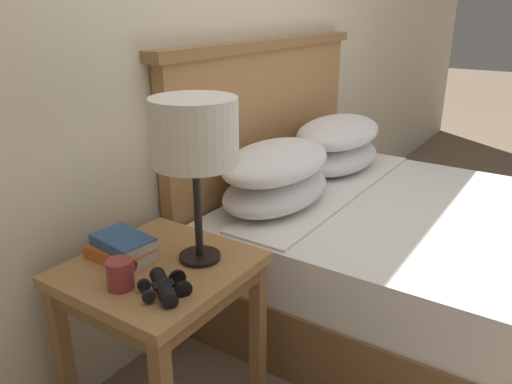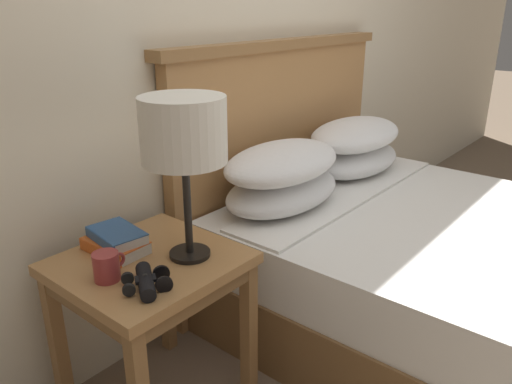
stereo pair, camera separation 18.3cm
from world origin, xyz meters
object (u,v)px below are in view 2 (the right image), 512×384
(book_on_nightstand, at_px, (115,246))
(coffee_mug, at_px, (107,266))
(nightstand, at_px, (151,282))
(bed, at_px, (430,261))
(table_lamp, at_px, (184,133))
(book_stacked_on_top, at_px, (116,235))
(binoculars_pair, at_px, (146,281))

(book_on_nightstand, distance_m, coffee_mug, 0.18)
(nightstand, relative_size, bed, 0.31)
(table_lamp, bearing_deg, coffee_mug, 163.46)
(book_stacked_on_top, height_order, coffee_mug, coffee_mug)
(book_stacked_on_top, distance_m, coffee_mug, 0.18)
(table_lamp, bearing_deg, book_stacked_on_top, 122.08)
(table_lamp, distance_m, coffee_mug, 0.44)
(bed, distance_m, binoculars_pair, 1.25)
(bed, height_order, table_lamp, bed)
(book_on_nightstand, relative_size, coffee_mug, 2.06)
(book_on_nightstand, xyz_separation_m, coffee_mug, (-0.12, -0.13, 0.02))
(table_lamp, relative_size, coffee_mug, 4.91)
(bed, distance_m, coffee_mug, 1.33)
(table_lamp, bearing_deg, binoculars_pair, -166.80)
(book_stacked_on_top, height_order, binoculars_pair, book_stacked_on_top)
(book_stacked_on_top, xyz_separation_m, coffee_mug, (-0.13, -0.13, -0.01))
(table_lamp, relative_size, binoculars_pair, 3.22)
(nightstand, relative_size, book_stacked_on_top, 2.80)
(bed, relative_size, coffee_mug, 17.88)
(bed, bearing_deg, book_stacked_on_top, 148.93)
(book_on_nightstand, bearing_deg, bed, -30.99)
(book_on_nightstand, height_order, coffee_mug, coffee_mug)
(bed, height_order, book_on_nightstand, bed)
(book_on_nightstand, distance_m, book_stacked_on_top, 0.04)
(table_lamp, height_order, coffee_mug, table_lamp)
(book_on_nightstand, height_order, book_stacked_on_top, book_stacked_on_top)
(book_stacked_on_top, bearing_deg, binoculars_pair, -108.65)
(nightstand, bearing_deg, table_lamp, -40.72)
(table_lamp, distance_m, book_stacked_on_top, 0.42)
(nightstand, xyz_separation_m, book_on_nightstand, (-0.04, 0.12, 0.10))
(nightstand, distance_m, table_lamp, 0.50)
(book_on_nightstand, bearing_deg, book_stacked_on_top, -18.66)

